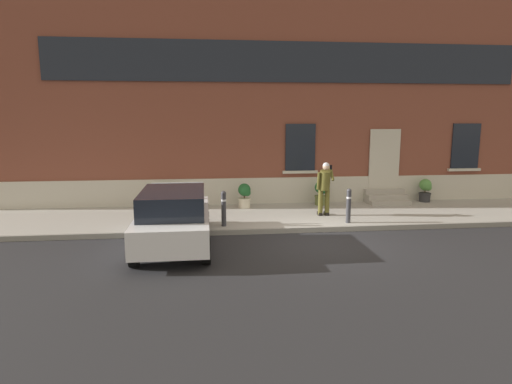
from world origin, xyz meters
TOP-DOWN VIEW (x-y plane):
  - ground_plane at (0.00, 0.00)m, footprint 80.00×80.00m
  - sidewalk at (0.00, 2.80)m, footprint 24.00×3.60m
  - curb_edge at (0.00, 0.94)m, footprint 24.00×0.12m
  - building_facade at (0.01, 5.29)m, footprint 24.00×1.52m
  - entrance_stoop at (3.62, 4.23)m, footprint 1.51×0.96m
  - hatchback_car_white at (-3.83, -0.13)m, footprint 1.81×4.07m
  - bollard_near_person at (1.23, 1.35)m, footprint 0.15×0.15m
  - bollard_far_left at (-2.51, 1.35)m, footprint 0.15×0.15m
  - person_on_phone at (0.75, 2.33)m, footprint 0.51×0.52m
  - planter_terracotta at (-4.47, 4.18)m, footprint 0.44×0.44m
  - planter_cream at (-1.69, 3.88)m, footprint 0.44×0.44m
  - planter_olive at (1.10, 4.08)m, footprint 0.44×0.44m
  - planter_charcoal at (5.14, 4.22)m, footprint 0.44×0.44m

SIDE VIEW (x-z plane):
  - ground_plane at x=0.00m, z-range 0.00..0.00m
  - sidewalk at x=0.00m, z-range 0.00..0.15m
  - curb_edge at x=0.00m, z-range 0.00..0.15m
  - entrance_stoop at x=3.62m, z-range 0.10..0.58m
  - planter_terracotta at x=-4.47m, z-range 0.18..1.04m
  - planter_cream at x=-1.69m, z-range 0.18..1.04m
  - planter_olive at x=1.10m, z-range 0.18..1.04m
  - planter_charcoal at x=5.14m, z-range 0.18..1.04m
  - bollard_near_person at x=1.23m, z-range 0.19..1.24m
  - bollard_far_left at x=-2.51m, z-range 0.19..1.24m
  - hatchback_car_white at x=-3.83m, z-range 0.04..1.54m
  - person_on_phone at x=0.75m, z-range 0.28..2.02m
  - building_facade at x=0.01m, z-range -0.02..7.48m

